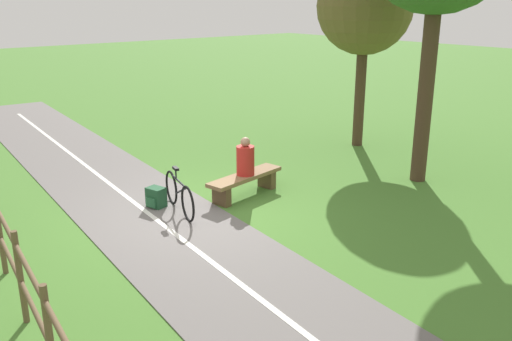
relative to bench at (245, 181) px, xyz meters
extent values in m
plane|color=#477A2D|center=(1.44, 0.18, -0.33)|extent=(80.00, 80.00, 0.00)
cube|color=#66605E|center=(2.51, 4.18, -0.32)|extent=(5.95, 36.08, 0.02)
cube|color=silver|center=(2.51, 4.18, -0.31)|extent=(3.10, 31.87, 0.00)
cube|color=brown|center=(0.00, 0.00, 0.10)|extent=(1.94, 0.74, 0.08)
cube|color=brown|center=(-0.70, -0.12, -0.13)|extent=(0.22, 0.42, 0.39)
cube|color=brown|center=(0.70, 0.12, -0.13)|extent=(0.22, 0.42, 0.39)
cylinder|color=#B2231E|center=(-0.01, 0.00, 0.44)|extent=(0.43, 0.43, 0.61)
sphere|color=#9E755B|center=(-0.01, 0.00, 0.84)|extent=(0.20, 0.20, 0.20)
torus|color=black|center=(1.67, 0.39, 0.02)|extent=(0.21, 0.68, 0.69)
torus|color=black|center=(1.43, -0.59, 0.02)|extent=(0.21, 0.68, 0.69)
cylinder|color=black|center=(1.55, -0.10, 0.31)|extent=(0.24, 0.84, 0.04)
cylinder|color=black|center=(1.59, 0.05, 0.16)|extent=(0.19, 0.61, 0.32)
cylinder|color=black|center=(1.52, -0.25, 0.41)|extent=(0.03, 0.03, 0.20)
cube|color=black|center=(1.52, -0.25, 0.52)|extent=(0.13, 0.21, 0.05)
cube|color=#1E4C2D|center=(1.77, -0.61, -0.12)|extent=(0.34, 0.41, 0.41)
cube|color=#245B37|center=(1.92, -0.57, -0.18)|extent=(0.10, 0.25, 0.19)
cylinder|color=brown|center=(4.91, 0.31, 0.31)|extent=(0.08, 0.08, 1.27)
cylinder|color=brown|center=(5.09, 1.85, 0.31)|extent=(0.08, 0.08, 1.27)
cylinder|color=brown|center=(5.27, 3.38, 0.31)|extent=(0.08, 0.08, 1.27)
cylinder|color=brown|center=(5.00, 1.08, 0.75)|extent=(0.98, 7.67, 0.06)
cylinder|color=brown|center=(5.00, 1.08, 0.24)|extent=(0.98, 7.67, 0.06)
cylinder|color=#473323|center=(-5.03, -1.21, 1.24)|extent=(0.29, 0.29, 3.14)
sphere|color=brown|center=(-5.03, -1.21, 3.45)|extent=(2.54, 2.54, 2.54)
cylinder|color=#473323|center=(-3.70, 1.71, 1.90)|extent=(0.34, 0.34, 4.46)
camera|label=1|loc=(6.70, 8.41, 3.66)|focal=38.12mm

